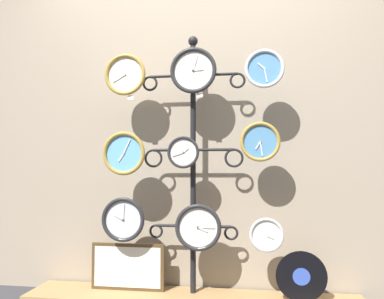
{
  "coord_description": "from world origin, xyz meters",
  "views": [
    {
      "loc": [
        0.36,
        -2.11,
        0.88
      ],
      "look_at": [
        0.0,
        0.36,
        1.01
      ],
      "focal_mm": 35.0,
      "sensor_mm": 36.0,
      "label": 1
    }
  ],
  "objects_px": {
    "clock_top_center": "(193,71)",
    "clock_bottom_left": "(123,220)",
    "clock_bottom_center": "(198,227)",
    "picture_frame": "(128,267)",
    "display_stand": "(193,216)",
    "clock_middle_left": "(124,153)",
    "clock_middle_center": "(183,152)",
    "clock_bottom_right": "(267,235)",
    "clock_top_left": "(125,75)",
    "vinyl_record": "(301,277)",
    "clock_top_right": "(264,69)",
    "clock_middle_right": "(260,142)"
  },
  "relations": [
    {
      "from": "clock_top_center",
      "to": "clock_bottom_right",
      "type": "distance_m",
      "value": 1.17
    },
    {
      "from": "clock_bottom_left",
      "to": "clock_bottom_center",
      "type": "xyz_separation_m",
      "value": [
        0.5,
        0.01,
        -0.04
      ]
    },
    {
      "from": "clock_top_right",
      "to": "clock_middle_right",
      "type": "relative_size",
      "value": 0.99
    },
    {
      "from": "clock_middle_center",
      "to": "vinyl_record",
      "type": "distance_m",
      "value": 1.07
    },
    {
      "from": "clock_top_left",
      "to": "clock_middle_center",
      "type": "xyz_separation_m",
      "value": [
        0.41,
        -0.02,
        -0.53
      ]
    },
    {
      "from": "clock_bottom_left",
      "to": "vinyl_record",
      "type": "relative_size",
      "value": 0.94
    },
    {
      "from": "clock_top_left",
      "to": "clock_bottom_right",
      "type": "height_order",
      "value": "clock_top_left"
    },
    {
      "from": "clock_middle_right",
      "to": "clock_bottom_center",
      "type": "bearing_deg",
      "value": -178.97
    },
    {
      "from": "clock_middle_center",
      "to": "vinyl_record",
      "type": "bearing_deg",
      "value": 1.71
    },
    {
      "from": "clock_top_left",
      "to": "clock_top_right",
      "type": "bearing_deg",
      "value": -1.04
    },
    {
      "from": "display_stand",
      "to": "clock_top_center",
      "type": "relative_size",
      "value": 5.77
    },
    {
      "from": "clock_bottom_right",
      "to": "picture_frame",
      "type": "height_order",
      "value": "clock_bottom_right"
    },
    {
      "from": "clock_middle_left",
      "to": "clock_bottom_center",
      "type": "distance_m",
      "value": 0.69
    },
    {
      "from": "clock_top_right",
      "to": "clock_top_left",
      "type": "bearing_deg",
      "value": 178.96
    },
    {
      "from": "clock_middle_left",
      "to": "picture_frame",
      "type": "bearing_deg",
      "value": 90.76
    },
    {
      "from": "clock_top_left",
      "to": "clock_middle_right",
      "type": "xyz_separation_m",
      "value": [
        0.9,
        -0.0,
        -0.47
      ]
    },
    {
      "from": "clock_top_center",
      "to": "picture_frame",
      "type": "xyz_separation_m",
      "value": [
        -0.46,
        0.07,
        -1.32
      ]
    },
    {
      "from": "clock_middle_right",
      "to": "clock_bottom_right",
      "type": "relative_size",
      "value": 1.19
    },
    {
      "from": "clock_middle_right",
      "to": "clock_bottom_center",
      "type": "height_order",
      "value": "clock_middle_right"
    },
    {
      "from": "vinyl_record",
      "to": "clock_top_right",
      "type": "bearing_deg",
      "value": -173.91
    },
    {
      "from": "vinyl_record",
      "to": "clock_middle_right",
      "type": "bearing_deg",
      "value": -178.16
    },
    {
      "from": "clock_bottom_left",
      "to": "clock_bottom_right",
      "type": "bearing_deg",
      "value": 0.2
    },
    {
      "from": "clock_middle_left",
      "to": "clock_middle_right",
      "type": "distance_m",
      "value": 0.9
    },
    {
      "from": "clock_middle_center",
      "to": "clock_bottom_right",
      "type": "relative_size",
      "value": 0.98
    },
    {
      "from": "clock_top_left",
      "to": "clock_bottom_left",
      "type": "xyz_separation_m",
      "value": [
        0.0,
        -0.02,
        -0.98
      ]
    },
    {
      "from": "clock_top_left",
      "to": "clock_middle_right",
      "type": "relative_size",
      "value": 1.13
    },
    {
      "from": "display_stand",
      "to": "clock_middle_right",
      "type": "relative_size",
      "value": 7.04
    },
    {
      "from": "clock_bottom_left",
      "to": "clock_bottom_center",
      "type": "height_order",
      "value": "clock_bottom_left"
    },
    {
      "from": "clock_top_left",
      "to": "picture_frame",
      "type": "relative_size",
      "value": 0.57
    },
    {
      "from": "clock_top_center",
      "to": "clock_bottom_left",
      "type": "bearing_deg",
      "value": -177.05
    },
    {
      "from": "clock_bottom_right",
      "to": "picture_frame",
      "type": "relative_size",
      "value": 0.42
    },
    {
      "from": "display_stand",
      "to": "clock_bottom_right",
      "type": "height_order",
      "value": "display_stand"
    },
    {
      "from": "clock_bottom_center",
      "to": "picture_frame",
      "type": "relative_size",
      "value": 0.6
    },
    {
      "from": "clock_bottom_left",
      "to": "clock_top_right",
      "type": "bearing_deg",
      "value": 0.0
    },
    {
      "from": "clock_middle_right",
      "to": "clock_bottom_left",
      "type": "relative_size",
      "value": 0.87
    },
    {
      "from": "clock_middle_left",
      "to": "clock_bottom_center",
      "type": "height_order",
      "value": "clock_middle_left"
    },
    {
      "from": "clock_middle_right",
      "to": "clock_bottom_left",
      "type": "height_order",
      "value": "clock_middle_right"
    },
    {
      "from": "display_stand",
      "to": "picture_frame",
      "type": "distance_m",
      "value": 0.57
    },
    {
      "from": "clock_top_left",
      "to": "clock_middle_left",
      "type": "height_order",
      "value": "clock_top_left"
    },
    {
      "from": "display_stand",
      "to": "clock_middle_right",
      "type": "bearing_deg",
      "value": -11.86
    },
    {
      "from": "display_stand",
      "to": "clock_middle_left",
      "type": "xyz_separation_m",
      "value": [
        -0.45,
        -0.12,
        0.42
      ]
    },
    {
      "from": "clock_top_center",
      "to": "clock_bottom_center",
      "type": "xyz_separation_m",
      "value": [
        0.03,
        -0.02,
        -1.03
      ]
    },
    {
      "from": "clock_middle_center",
      "to": "clock_bottom_right",
      "type": "bearing_deg",
      "value": 0.28
    },
    {
      "from": "clock_top_center",
      "to": "clock_top_right",
      "type": "relative_size",
      "value": 1.23
    },
    {
      "from": "clock_middle_left",
      "to": "clock_top_right",
      "type": "bearing_deg",
      "value": 0.6
    },
    {
      "from": "clock_middle_left",
      "to": "clock_bottom_right",
      "type": "relative_size",
      "value": 1.36
    },
    {
      "from": "clock_middle_right",
      "to": "picture_frame",
      "type": "height_order",
      "value": "clock_middle_right"
    },
    {
      "from": "display_stand",
      "to": "clock_top_right",
      "type": "xyz_separation_m",
      "value": [
        0.48,
        -0.11,
        0.96
      ]
    },
    {
      "from": "display_stand",
      "to": "vinyl_record",
      "type": "height_order",
      "value": "display_stand"
    },
    {
      "from": "clock_bottom_center",
      "to": "picture_frame",
      "type": "xyz_separation_m",
      "value": [
        -0.5,
        0.09,
        -0.29
      ]
    }
  ]
}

